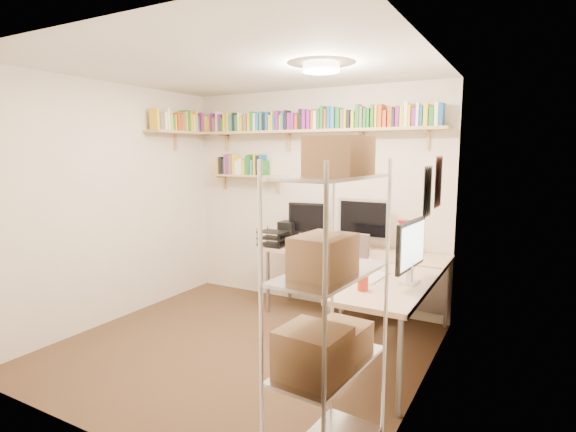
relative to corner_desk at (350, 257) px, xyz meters
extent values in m
plane|color=#442B1D|center=(-0.70, -0.94, -0.74)|extent=(3.20, 3.20, 0.00)
cube|color=#F0E2C3|center=(-0.70, 0.56, 0.51)|extent=(3.20, 0.04, 2.50)
cube|color=#F0E2C3|center=(-2.30, -0.94, 0.51)|extent=(0.04, 3.00, 2.50)
cube|color=#F0E2C3|center=(0.90, -0.94, 0.51)|extent=(0.04, 3.00, 2.50)
cube|color=#F0E2C3|center=(-0.70, -2.44, 0.51)|extent=(3.20, 0.04, 2.50)
cube|color=silver|center=(-0.70, -0.94, 1.76)|extent=(3.20, 3.00, 0.04)
cube|color=silver|center=(0.89, -0.39, 0.81)|extent=(0.01, 0.30, 0.42)
cube|color=silver|center=(0.89, -0.79, 0.76)|extent=(0.01, 0.28, 0.38)
cylinder|color=#FFEAC6|center=(0.00, -0.74, 1.72)|extent=(0.30, 0.30, 0.06)
cube|color=tan|center=(-0.70, 0.44, 1.28)|extent=(3.05, 0.25, 0.03)
cube|color=tan|center=(-2.17, 0.01, 1.28)|extent=(0.25, 1.00, 0.03)
cube|color=tan|center=(-1.55, 0.46, 0.76)|extent=(0.95, 0.20, 0.02)
cube|color=tan|center=(-1.90, 0.50, 1.21)|extent=(0.03, 0.20, 0.20)
cube|color=tan|center=(-1.00, 0.50, 1.21)|extent=(0.03, 0.20, 0.20)
cube|color=tan|center=(-0.10, 0.50, 1.21)|extent=(0.03, 0.20, 0.20)
cube|color=tan|center=(0.60, 0.50, 1.21)|extent=(0.03, 0.20, 0.20)
cube|color=#267228|center=(-2.16, 0.44, 1.38)|extent=(0.03, 0.14, 0.18)
cube|color=white|center=(-2.12, 0.44, 1.39)|extent=(0.04, 0.13, 0.20)
cube|color=yellow|center=(-2.07, 0.44, 1.39)|extent=(0.04, 0.13, 0.18)
cube|color=#7D2281|center=(-2.02, 0.44, 1.41)|extent=(0.03, 0.12, 0.23)
cube|color=#796358|center=(-1.98, 0.44, 1.38)|extent=(0.03, 0.14, 0.18)
cube|color=white|center=(-1.93, 0.44, 1.42)|extent=(0.04, 0.11, 0.25)
cube|color=#7D2281|center=(-1.89, 0.44, 1.40)|extent=(0.03, 0.14, 0.21)
cube|color=#267228|center=(-1.85, 0.44, 1.38)|extent=(0.03, 0.14, 0.17)
cube|color=gold|center=(-1.81, 0.44, 1.40)|extent=(0.04, 0.15, 0.22)
cube|color=gold|center=(-1.76, 0.44, 1.41)|extent=(0.03, 0.15, 0.24)
cube|color=teal|center=(-1.72, 0.44, 1.40)|extent=(0.04, 0.14, 0.21)
cube|color=black|center=(-1.68, 0.44, 1.41)|extent=(0.03, 0.11, 0.23)
cube|color=#267228|center=(-1.64, 0.44, 1.39)|extent=(0.04, 0.11, 0.20)
cube|color=white|center=(-1.60, 0.44, 1.41)|extent=(0.03, 0.12, 0.22)
cube|color=yellow|center=(-1.57, 0.44, 1.38)|extent=(0.03, 0.15, 0.18)
cube|color=#796358|center=(-1.52, 0.44, 1.40)|extent=(0.04, 0.12, 0.20)
cube|color=yellow|center=(-1.46, 0.44, 1.40)|extent=(0.04, 0.12, 0.21)
cube|color=#267228|center=(-1.41, 0.44, 1.41)|extent=(0.04, 0.14, 0.23)
cube|color=white|center=(-1.37, 0.44, 1.40)|extent=(0.03, 0.14, 0.20)
cube|color=teal|center=(-1.33, 0.44, 1.40)|extent=(0.03, 0.14, 0.21)
cube|color=teal|center=(-1.29, 0.44, 1.41)|extent=(0.03, 0.14, 0.22)
cube|color=black|center=(-1.25, 0.44, 1.39)|extent=(0.03, 0.11, 0.19)
cube|color=#1D5699|center=(-1.20, 0.44, 1.40)|extent=(0.03, 0.15, 0.21)
cube|color=gold|center=(-1.17, 0.44, 1.38)|extent=(0.03, 0.13, 0.18)
cube|color=yellow|center=(-1.14, 0.44, 1.41)|extent=(0.02, 0.12, 0.23)
cube|color=#1D5699|center=(-1.10, 0.44, 1.39)|extent=(0.02, 0.13, 0.19)
cube|color=#7D2281|center=(-1.07, 0.44, 1.41)|extent=(0.03, 0.12, 0.22)
cube|color=yellow|center=(-1.03, 0.44, 1.38)|extent=(0.03, 0.11, 0.17)
cube|color=teal|center=(-1.00, 0.44, 1.39)|extent=(0.03, 0.15, 0.20)
cube|color=black|center=(-0.96, 0.44, 1.41)|extent=(0.03, 0.13, 0.22)
cube|color=#7D2281|center=(-0.91, 0.44, 1.39)|extent=(0.04, 0.14, 0.19)
cube|color=#7D2281|center=(-0.86, 0.44, 1.39)|extent=(0.03, 0.14, 0.19)
cube|color=#BB4919|center=(-0.82, 0.44, 1.38)|extent=(0.03, 0.13, 0.17)
cube|color=black|center=(-0.77, 0.44, 1.41)|extent=(0.04, 0.12, 0.23)
cube|color=#7D2281|center=(-0.72, 0.44, 1.41)|extent=(0.04, 0.15, 0.23)
cube|color=#7D2281|center=(-0.67, 0.44, 1.40)|extent=(0.04, 0.14, 0.21)
cube|color=#BB4919|center=(-0.62, 0.44, 1.40)|extent=(0.03, 0.14, 0.22)
cube|color=white|center=(-0.58, 0.44, 1.39)|extent=(0.03, 0.15, 0.20)
cube|color=#267228|center=(-0.54, 0.44, 1.41)|extent=(0.03, 0.15, 0.22)
cube|color=#267228|center=(-0.50, 0.44, 1.42)|extent=(0.03, 0.14, 0.25)
cube|color=#BB4919|center=(-0.46, 0.44, 1.40)|extent=(0.03, 0.13, 0.21)
cube|color=#1D5699|center=(-0.42, 0.44, 1.42)|extent=(0.03, 0.13, 0.24)
cube|color=teal|center=(-0.37, 0.44, 1.41)|extent=(0.04, 0.14, 0.24)
cube|color=#267228|center=(-0.32, 0.44, 1.41)|extent=(0.04, 0.12, 0.22)
cube|color=#796358|center=(-0.27, 0.44, 1.40)|extent=(0.03, 0.11, 0.20)
cube|color=yellow|center=(-0.24, 0.44, 1.39)|extent=(0.02, 0.12, 0.20)
cube|color=black|center=(-0.20, 0.44, 1.39)|extent=(0.03, 0.12, 0.19)
cube|color=gold|center=(-0.15, 0.44, 1.39)|extent=(0.03, 0.11, 0.18)
cube|color=#267228|center=(-0.10, 0.44, 1.42)|extent=(0.04, 0.11, 0.25)
cube|color=#796358|center=(-0.06, 0.44, 1.41)|extent=(0.03, 0.11, 0.23)
cube|color=#267228|center=(-0.02, 0.44, 1.40)|extent=(0.03, 0.13, 0.20)
cube|color=#267228|center=(0.02, 0.44, 1.40)|extent=(0.03, 0.14, 0.20)
cube|color=#267228|center=(0.06, 0.44, 1.41)|extent=(0.03, 0.12, 0.23)
cube|color=yellow|center=(0.10, 0.44, 1.41)|extent=(0.02, 0.13, 0.23)
cube|color=#BB4919|center=(0.15, 0.44, 1.41)|extent=(0.04, 0.15, 0.24)
cube|color=#BB4919|center=(0.19, 0.44, 1.38)|extent=(0.04, 0.12, 0.17)
cube|color=#BB4919|center=(0.25, 0.44, 1.40)|extent=(0.04, 0.12, 0.21)
cube|color=black|center=(0.29, 0.44, 1.38)|extent=(0.02, 0.14, 0.18)
cube|color=#7D2281|center=(0.32, 0.44, 1.40)|extent=(0.04, 0.12, 0.21)
cube|color=gold|center=(0.37, 0.44, 1.40)|extent=(0.03, 0.14, 0.21)
cube|color=white|center=(0.41, 0.44, 1.42)|extent=(0.04, 0.12, 0.25)
cube|color=yellow|center=(0.44, 0.44, 1.40)|extent=(0.03, 0.14, 0.21)
cube|color=#7D2281|center=(0.49, 0.44, 1.39)|extent=(0.04, 0.12, 0.18)
cube|color=white|center=(0.52, 0.44, 1.41)|extent=(0.03, 0.13, 0.23)
cube|color=#1D5699|center=(0.56, 0.44, 1.40)|extent=(0.03, 0.14, 0.21)
cube|color=gold|center=(0.60, 0.44, 1.41)|extent=(0.04, 0.14, 0.22)
cube|color=#267228|center=(0.66, 0.44, 1.39)|extent=(0.04, 0.12, 0.19)
cube|color=white|center=(0.70, 0.44, 1.41)|extent=(0.04, 0.12, 0.22)
cube|color=#1D5699|center=(0.74, 0.44, 1.41)|extent=(0.04, 0.12, 0.22)
cube|color=yellow|center=(-2.17, -0.42, 1.41)|extent=(0.12, 0.04, 0.23)
cube|color=#796358|center=(-2.17, -0.38, 1.39)|extent=(0.14, 0.03, 0.20)
cube|color=#796358|center=(-2.17, -0.34, 1.39)|extent=(0.12, 0.03, 0.19)
cube|color=white|center=(-2.17, -0.30, 1.39)|extent=(0.13, 0.04, 0.20)
cube|color=white|center=(-2.17, -0.26, 1.42)|extent=(0.15, 0.03, 0.25)
cube|color=gold|center=(-2.17, -0.22, 1.41)|extent=(0.14, 0.03, 0.22)
cube|color=#267228|center=(-2.17, -0.18, 1.38)|extent=(0.12, 0.04, 0.17)
cube|color=yellow|center=(-2.17, -0.13, 1.39)|extent=(0.11, 0.02, 0.18)
cube|color=#BB4919|center=(-2.17, -0.09, 1.39)|extent=(0.14, 0.03, 0.20)
cube|color=#BB4919|center=(-2.17, -0.05, 1.39)|extent=(0.15, 0.04, 0.20)
cube|color=#796358|center=(-2.17, 0.00, 1.40)|extent=(0.14, 0.04, 0.21)
cube|color=gold|center=(-2.17, 0.04, 1.41)|extent=(0.14, 0.03, 0.23)
cube|color=#267228|center=(-2.17, 0.08, 1.42)|extent=(0.14, 0.04, 0.25)
cube|color=yellow|center=(-2.17, 0.13, 1.40)|extent=(0.15, 0.04, 0.22)
cube|color=white|center=(-2.17, 0.17, 1.39)|extent=(0.14, 0.03, 0.20)
cube|color=yellow|center=(-2.17, 0.22, 1.42)|extent=(0.14, 0.04, 0.25)
cube|color=#1D5699|center=(-2.17, 0.26, 1.39)|extent=(0.12, 0.04, 0.19)
cube|color=#7D2281|center=(-2.17, 0.31, 1.41)|extent=(0.15, 0.02, 0.24)
cube|color=#BB4919|center=(-2.17, 0.35, 1.41)|extent=(0.12, 0.03, 0.23)
cube|color=#BB4919|center=(-2.17, 0.39, 1.38)|extent=(0.12, 0.03, 0.17)
cube|color=#267228|center=(-2.17, 0.43, 1.38)|extent=(0.15, 0.02, 0.18)
cube|color=yellow|center=(-1.96, 0.46, 0.87)|extent=(0.04, 0.11, 0.20)
cube|color=black|center=(-1.92, 0.46, 0.88)|extent=(0.04, 0.13, 0.22)
cube|color=black|center=(-1.87, 0.46, 0.87)|extent=(0.02, 0.12, 0.19)
cube|color=#796358|center=(-1.84, 0.46, 0.89)|extent=(0.02, 0.12, 0.24)
cube|color=#7D2281|center=(-1.80, 0.46, 0.90)|extent=(0.04, 0.13, 0.25)
cube|color=#796358|center=(-1.75, 0.46, 0.89)|extent=(0.04, 0.13, 0.24)
cube|color=yellow|center=(-1.71, 0.46, 0.89)|extent=(0.04, 0.12, 0.24)
cube|color=white|center=(-1.66, 0.46, 0.86)|extent=(0.04, 0.14, 0.17)
cube|color=white|center=(-1.61, 0.46, 0.87)|extent=(0.04, 0.12, 0.20)
cube|color=gold|center=(-1.56, 0.46, 0.86)|extent=(0.04, 0.14, 0.18)
cube|color=#267228|center=(-1.52, 0.46, 0.89)|extent=(0.03, 0.13, 0.23)
cube|color=#267228|center=(-1.48, 0.46, 0.90)|extent=(0.02, 0.13, 0.25)
cube|color=teal|center=(-1.44, 0.46, 0.86)|extent=(0.04, 0.12, 0.18)
cube|color=yellow|center=(-1.40, 0.46, 0.90)|extent=(0.02, 0.13, 0.25)
cube|color=black|center=(-1.36, 0.46, 0.89)|extent=(0.04, 0.12, 0.23)
cube|color=#1D5699|center=(-1.31, 0.46, 0.90)|extent=(0.04, 0.11, 0.25)
cube|color=#267228|center=(-1.27, 0.46, 0.86)|extent=(0.03, 0.14, 0.17)
cube|color=beige|center=(-0.05, 0.24, -0.01)|extent=(1.93, 0.61, 0.04)
cube|color=beige|center=(0.61, -0.70, -0.01)|extent=(0.61, 1.32, 0.04)
cylinder|color=gray|center=(-0.96, -0.01, -0.39)|extent=(0.04, 0.04, 0.71)
cylinder|color=gray|center=(-0.96, 0.50, -0.39)|extent=(0.04, 0.04, 0.71)
cylinder|color=gray|center=(0.87, 0.50, -0.39)|extent=(0.04, 0.04, 0.71)
cylinder|color=gray|center=(0.36, -1.31, -0.39)|extent=(0.04, 0.04, 0.71)
cylinder|color=gray|center=(0.87, -1.31, -0.39)|extent=(0.04, 0.04, 0.71)
cube|color=gray|center=(-0.05, 0.51, -0.33)|extent=(1.83, 0.02, 0.56)
cube|color=silver|center=(0.00, 0.37, 0.34)|extent=(0.56, 0.03, 0.43)
cube|color=black|center=(0.00, 0.35, 0.34)|extent=(0.50, 0.00, 0.37)
cube|color=black|center=(-0.66, 0.37, 0.30)|extent=(0.45, 0.03, 0.34)
cube|color=black|center=(0.75, -0.65, 0.32)|extent=(0.03, 0.59, 0.39)
cube|color=white|center=(0.73, -0.65, 0.32)|extent=(0.00, 0.53, 0.33)
cube|color=white|center=(0.00, 0.06, 0.02)|extent=(0.43, 0.13, 0.02)
cube|color=white|center=(0.46, -0.65, 0.02)|extent=(0.13, 0.41, 0.02)
cylinder|color=#B00F24|center=(0.46, 0.24, 0.02)|extent=(0.10, 0.10, 0.02)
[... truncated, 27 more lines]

